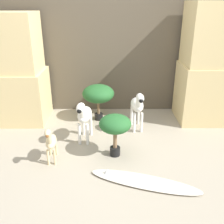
{
  "coord_description": "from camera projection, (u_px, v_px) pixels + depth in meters",
  "views": [
    {
      "loc": [
        -0.03,
        -2.46,
        1.69
      ],
      "look_at": [
        -0.01,
        0.73,
        0.32
      ],
      "focal_mm": 42.0,
      "sensor_mm": 36.0,
      "label": 1
    }
  ],
  "objects": [
    {
      "name": "zebra_right",
      "position": [
        138.0,
        105.0,
        3.57
      ],
      "size": [
        0.19,
        0.49,
        0.59
      ],
      "color": "white",
      "rests_on": "ground_plane"
    },
    {
      "name": "giraffe_figurine",
      "position": [
        51.0,
        141.0,
        2.88
      ],
      "size": [
        0.15,
        0.39,
        0.47
      ],
      "color": "beige",
      "rests_on": "ground_plane"
    },
    {
      "name": "potted_palm_front",
      "position": [
        115.0,
        126.0,
        2.95
      ],
      "size": [
        0.37,
        0.37,
        0.51
      ],
      "color": "black",
      "rests_on": "ground_plane"
    },
    {
      "name": "ground_plane",
      "position": [
        114.0,
        164.0,
        2.93
      ],
      "size": [
        14.0,
        14.0,
        0.0
      ],
      "primitive_type": "plane",
      "color": "#9E937F"
    },
    {
      "name": "rock_pillar_left",
      "position": [
        15.0,
        73.0,
        3.74
      ],
      "size": [
        0.82,
        0.66,
        1.55
      ],
      "color": "#DBC184",
      "rests_on": "ground_plane"
    },
    {
      "name": "surfboard",
      "position": [
        144.0,
        181.0,
        2.62
      ],
      "size": [
        1.14,
        0.58,
        0.08
      ],
      "color": "silver",
      "rests_on": "ground_plane"
    },
    {
      "name": "potted_palm_back",
      "position": [
        98.0,
        94.0,
        3.86
      ],
      "size": [
        0.47,
        0.47,
        0.55
      ],
      "color": "black",
      "rests_on": "ground_plane"
    },
    {
      "name": "rock_pillar_right",
      "position": [
        210.0,
        66.0,
        3.73
      ],
      "size": [
        0.82,
        0.66,
        1.68
      ],
      "color": "#DBC184",
      "rests_on": "ground_plane"
    },
    {
      "name": "wall_back",
      "position": [
        112.0,
        42.0,
        4.0
      ],
      "size": [
        6.4,
        0.08,
        2.2
      ],
      "color": "brown",
      "rests_on": "ground_plane"
    },
    {
      "name": "zebra_left",
      "position": [
        84.0,
        115.0,
        3.26
      ],
      "size": [
        0.21,
        0.5,
        0.59
      ],
      "color": "white",
      "rests_on": "ground_plane"
    }
  ]
}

